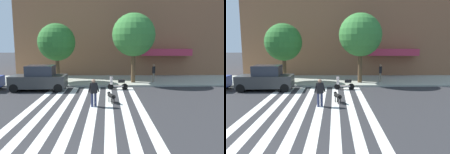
{
  "view_description": "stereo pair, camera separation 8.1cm",
  "coord_description": "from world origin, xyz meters",
  "views": [
    {
      "loc": [
        2.52,
        -4.7,
        3.69
      ],
      "look_at": [
        2.76,
        6.59,
        1.99
      ],
      "focal_mm": 35.87,
      "sensor_mm": 36.0,
      "label": 1
    },
    {
      "loc": [
        2.6,
        -4.7,
        3.69
      ],
      "look_at": [
        2.76,
        6.59,
        1.99
      ],
      "focal_mm": 35.87,
      "sensor_mm": 36.0,
      "label": 2
    }
  ],
  "objects": [
    {
      "name": "ground_plane",
      "position": [
        0.0,
        7.05,
        0.0
      ],
      "size": [
        160.0,
        160.0,
        0.0
      ],
      "primitive_type": "plane",
      "color": "#2B2B2D"
    },
    {
      "name": "parked_scooter",
      "position": [
        3.36,
        13.0,
        0.48
      ],
      "size": [
        1.63,
        0.5,
        1.11
      ],
      "color": "black",
      "rests_on": "ground_plane"
    },
    {
      "name": "dog_on_leash",
      "position": [
        2.76,
        8.92,
        0.44
      ],
      "size": [
        0.54,
        1.05,
        0.65
      ],
      "color": "black",
      "rests_on": "ground_plane"
    },
    {
      "name": "pedestrian_bystander",
      "position": [
        6.82,
        15.71,
        1.08
      ],
      "size": [
        0.34,
        0.7,
        1.64
      ],
      "color": "#6B6051",
      "rests_on": "sidewalk_far"
    },
    {
      "name": "parked_car_behind_first",
      "position": [
        -2.84,
        12.82,
        0.93
      ],
      "size": [
        4.3,
        1.98,
        1.98
      ],
      "color": "#323333",
      "rests_on": "ground_plane"
    },
    {
      "name": "street_tree_middle",
      "position": [
        4.89,
        15.5,
        4.43
      ],
      "size": [
        3.85,
        3.85,
        6.22
      ],
      "color": "#4C3823",
      "rests_on": "sidewalk_far"
    },
    {
      "name": "street_tree_nearest",
      "position": [
        -2.05,
        15.87,
        3.78
      ],
      "size": [
        3.38,
        3.38,
        5.34
      ],
      "color": "#4C3823",
      "rests_on": "sidewalk_far"
    },
    {
      "name": "pedestrian_dog_walker",
      "position": [
        1.73,
        8.07,
        0.93
      ],
      "size": [
        0.69,
        0.37,
        1.64
      ],
      "color": "#282D4C",
      "rests_on": "ground_plane"
    },
    {
      "name": "sidewalk_far",
      "position": [
        0.0,
        17.1,
        0.07
      ],
      "size": [
        80.0,
        6.0,
        0.15
      ],
      "primitive_type": "cube",
      "color": "#9FA293",
      "rests_on": "ground_plane"
    },
    {
      "name": "crosswalk_stripes",
      "position": [
        1.28,
        7.05,
        0.0
      ],
      "size": [
        6.75,
        13.5,
        0.01
      ],
      "color": "silver",
      "rests_on": "ground_plane"
    }
  ]
}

